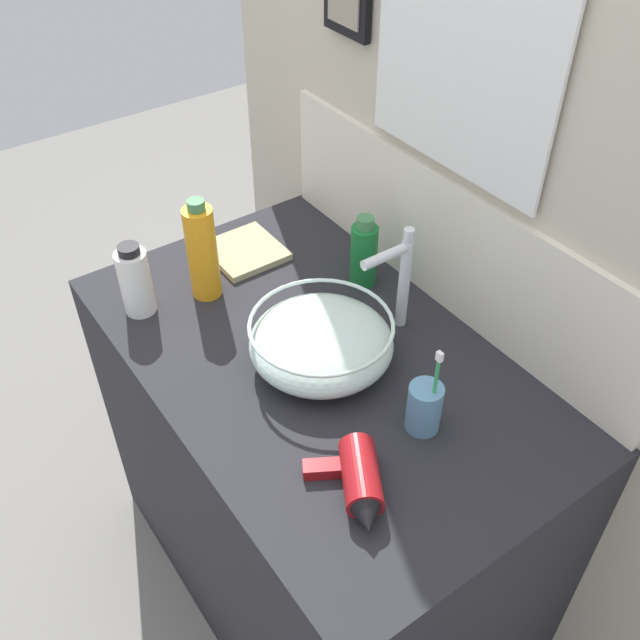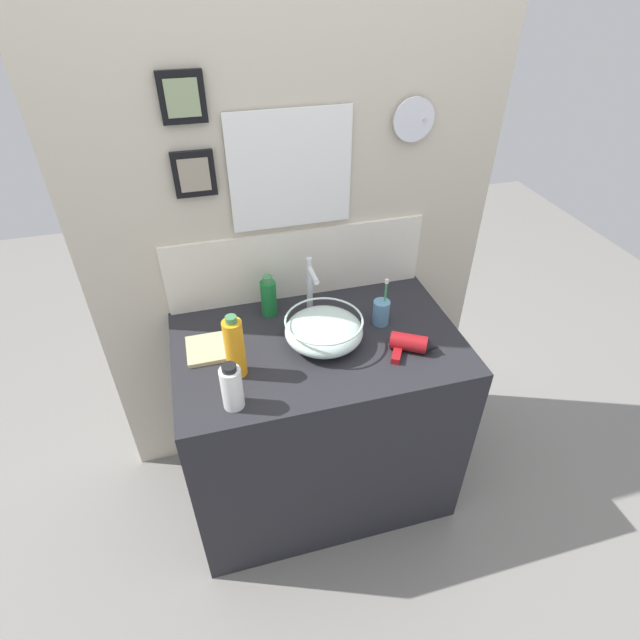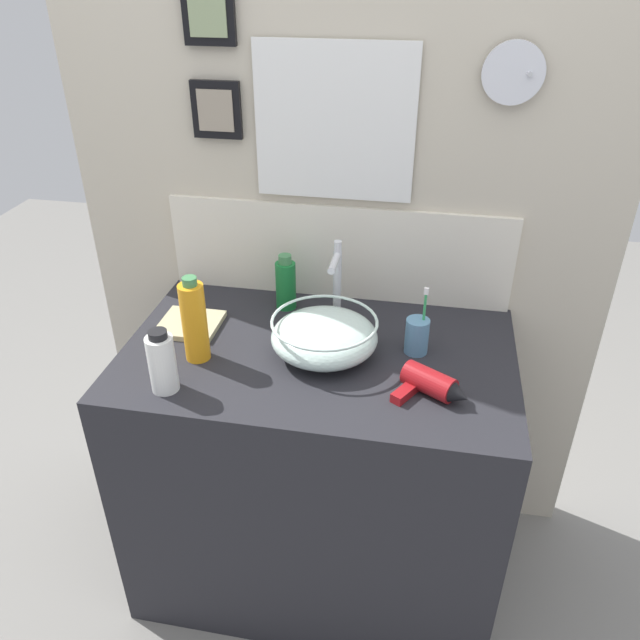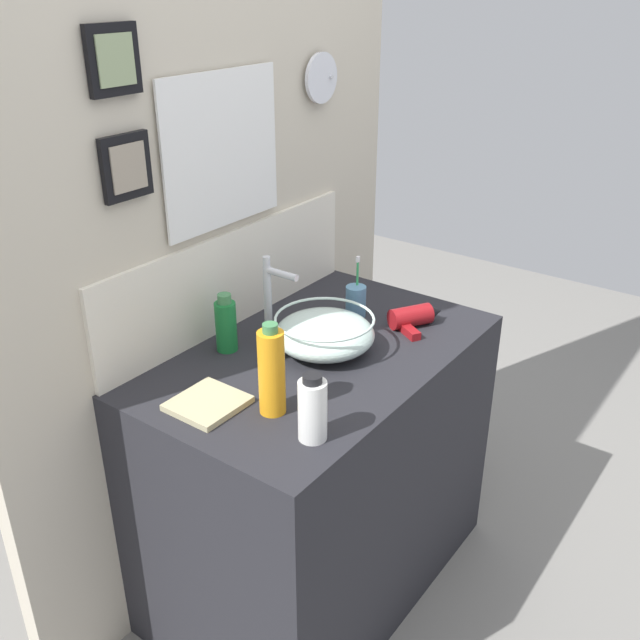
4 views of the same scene
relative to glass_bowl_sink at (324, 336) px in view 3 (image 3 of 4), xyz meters
name	(u,v)px [view 3 (image 3 of 4)]	position (x,y,z in m)	size (l,w,h in m)	color
ground_plane	(318,557)	(-0.02, 0.01, -0.90)	(6.00, 6.00, 0.00)	gray
vanity_counter	(318,466)	(-0.02, 0.01, -0.48)	(1.06, 0.65, 0.85)	#232328
back_panel	(340,188)	(-0.02, 0.36, 0.28)	(1.61, 0.10, 2.37)	beige
glass_bowl_sink	(324,336)	(0.00, 0.00, 0.00)	(0.28, 0.28, 0.10)	silver
faucet	(337,276)	(0.00, 0.19, 0.08)	(0.02, 0.12, 0.24)	silver
hair_drier	(432,385)	(0.29, -0.13, -0.03)	(0.20, 0.14, 0.06)	maroon
toothbrush_cup	(417,336)	(0.24, 0.05, 0.00)	(0.06, 0.06, 0.19)	#598CB2
shampoo_bottle	(286,284)	(-0.16, 0.23, 0.02)	(0.06, 0.06, 0.17)	#197233
spray_bottle	(162,362)	(-0.36, -0.23, 0.02)	(0.07, 0.07, 0.17)	white
lotion_bottle	(194,321)	(-0.33, -0.08, 0.06)	(0.07, 0.07, 0.24)	orange
hand_towel	(190,324)	(-0.41, 0.06, -0.05)	(0.17, 0.16, 0.02)	tan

